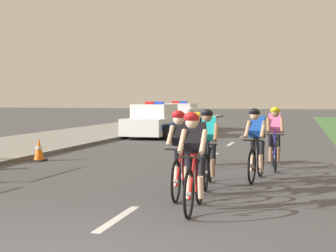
{
  "coord_description": "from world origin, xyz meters",
  "views": [
    {
      "loc": [
        2.5,
        -4.19,
        1.72
      ],
      "look_at": [
        -0.39,
        6.53,
        1.1
      ],
      "focal_mm": 52.04,
      "sensor_mm": 36.0,
      "label": 1
    }
  ],
  "objects": [
    {
      "name": "cyclist_sixth",
      "position": [
        1.94,
        7.84,
        0.79
      ],
      "size": [
        0.44,
        1.72,
        1.56
      ],
      "color": "black",
      "rests_on": "ground"
    },
    {
      "name": "cyclist_lead",
      "position": [
        0.98,
        3.01,
        0.79
      ],
      "size": [
        0.42,
        1.72,
        1.56
      ],
      "color": "black",
      "rests_on": "ground"
    },
    {
      "name": "cyclist_fourth",
      "position": [
        1.65,
        6.1,
        0.79
      ],
      "size": [
        0.45,
        1.72,
        1.56
      ],
      "color": "black",
      "rests_on": "ground"
    },
    {
      "name": "police_car_second",
      "position": [
        -3.77,
        21.58,
        0.68
      ],
      "size": [
        2.13,
        4.47,
        1.59
      ],
      "color": "silver",
      "rests_on": "ground"
    },
    {
      "name": "lane_markings_centre",
      "position": [
        0.0,
        10.29,
        0.0
      ],
      "size": [
        0.14,
        25.6,
        0.01
      ],
      "color": "white",
      "rests_on": "ground"
    },
    {
      "name": "cyclist_fifth",
      "position": [
        -0.12,
        7.95,
        0.79
      ],
      "size": [
        0.42,
        1.72,
        1.56
      ],
      "color": "black",
      "rests_on": "ground"
    },
    {
      "name": "traffic_cone_far",
      "position": [
        -4.44,
        7.82,
        0.31
      ],
      "size": [
        0.36,
        0.36,
        0.64
      ],
      "color": "black",
      "rests_on": "ground"
    },
    {
      "name": "kerb_edge",
      "position": [
        -4.91,
        14.0,
        0.07
      ],
      "size": [
        0.16,
        60.0,
        0.13
      ],
      "primitive_type": "cube",
      "color": "#9E9E99",
      "rests_on": "ground"
    },
    {
      "name": "sidewalk_slab",
      "position": [
        -7.19,
        14.0,
        0.06
      ],
      "size": [
        4.74,
        60.0,
        0.12
      ],
      "primitive_type": "cube",
      "color": "gray",
      "rests_on": "ground"
    },
    {
      "name": "police_car_nearest",
      "position": [
        -3.78,
        16.86,
        0.68
      ],
      "size": [
        2.11,
        4.46,
        1.59
      ],
      "color": "white",
      "rests_on": "ground"
    },
    {
      "name": "cyclist_third",
      "position": [
        0.8,
        5.09,
        0.79
      ],
      "size": [
        0.45,
        1.72,
        1.56
      ],
      "color": "black",
      "rests_on": "ground"
    },
    {
      "name": "cyclist_second",
      "position": [
        0.53,
        3.99,
        0.79
      ],
      "size": [
        0.43,
        1.72,
        1.56
      ],
      "color": "black",
      "rests_on": "ground"
    }
  ]
}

